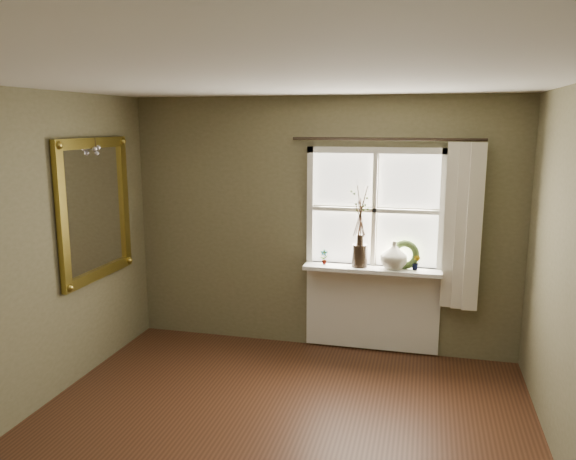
% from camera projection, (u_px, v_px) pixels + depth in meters
% --- Properties ---
extents(ceiling, '(4.50, 4.50, 0.00)m').
position_uv_depth(ceiling, '(253.00, 78.00, 3.37)').
color(ceiling, silver).
rests_on(ceiling, ground).
extents(wall_back, '(4.00, 0.10, 2.60)m').
position_uv_depth(wall_back, '(321.00, 224.00, 5.81)').
color(wall_back, brown).
rests_on(wall_back, ground).
extents(window_frame, '(1.36, 0.06, 1.24)m').
position_uv_depth(window_frame, '(375.00, 210.00, 5.58)').
color(window_frame, silver).
rests_on(window_frame, wall_back).
extents(window_sill, '(1.36, 0.26, 0.04)m').
position_uv_depth(window_sill, '(372.00, 269.00, 5.58)').
color(window_sill, silver).
rests_on(window_sill, wall_back).
extents(window_apron, '(1.36, 0.04, 0.88)m').
position_uv_depth(window_apron, '(372.00, 308.00, 5.77)').
color(window_apron, silver).
rests_on(window_apron, ground).
extents(dark_jug, '(0.19, 0.19, 0.23)m').
position_uv_depth(dark_jug, '(360.00, 256.00, 5.59)').
color(dark_jug, black).
rests_on(dark_jug, window_sill).
extents(cream_vase, '(0.28, 0.28, 0.28)m').
position_uv_depth(cream_vase, '(394.00, 255.00, 5.50)').
color(cream_vase, beige).
rests_on(cream_vase, window_sill).
extents(wreath, '(0.30, 0.17, 0.29)m').
position_uv_depth(wreath, '(405.00, 258.00, 5.52)').
color(wreath, '#364920').
rests_on(wreath, window_sill).
extents(potted_plant_left, '(0.09, 0.07, 0.15)m').
position_uv_depth(potted_plant_left, '(324.00, 257.00, 5.68)').
color(potted_plant_left, '#364920').
rests_on(potted_plant_left, window_sill).
extents(potted_plant_right, '(0.10, 0.09, 0.15)m').
position_uv_depth(potted_plant_right, '(416.00, 262.00, 5.46)').
color(potted_plant_right, '#364920').
rests_on(potted_plant_right, window_sill).
extents(curtain, '(0.36, 0.12, 1.59)m').
position_uv_depth(curtain, '(462.00, 227.00, 5.30)').
color(curtain, beige).
rests_on(curtain, wall_back).
extents(curtain_rod, '(1.84, 0.03, 0.03)m').
position_uv_depth(curtain_rod, '(387.00, 139.00, 5.36)').
color(curtain_rod, black).
rests_on(curtain_rod, wall_back).
extents(gilt_mirror, '(0.10, 1.11, 1.33)m').
position_uv_depth(gilt_mirror, '(95.00, 209.00, 5.25)').
color(gilt_mirror, white).
rests_on(gilt_mirror, wall_left).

